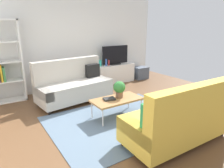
{
  "coord_description": "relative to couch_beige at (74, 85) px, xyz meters",
  "views": [
    {
      "loc": [
        -2.33,
        -3.23,
        1.95
      ],
      "look_at": [
        0.1,
        0.48,
        0.65
      ],
      "focal_mm": 32.31,
      "sensor_mm": 36.0,
      "label": 1
    }
  ],
  "objects": [
    {
      "name": "tv_console",
      "position": [
        1.92,
        0.91,
        -0.12
      ],
      "size": [
        1.4,
        0.44,
        0.64
      ],
      "primitive_type": "cube",
      "color": "silver",
      "rests_on": "ground_plane"
    },
    {
      "name": "bottle_1",
      "position": [
        1.64,
        0.87,
        0.29
      ],
      "size": [
        0.05,
        0.05,
        0.19
      ],
      "primitive_type": "cylinder",
      "color": "red",
      "rests_on": "tv_console"
    },
    {
      "name": "coffee_table",
      "position": [
        0.39,
        -1.42,
        -0.05
      ],
      "size": [
        1.1,
        0.56,
        0.42
      ],
      "color": "#9E7042",
      "rests_on": "ground_plane"
    },
    {
      "name": "table_book_0",
      "position": [
        0.22,
        -1.38,
        -0.0
      ],
      "size": [
        0.27,
        0.22,
        0.04
      ],
      "primitive_type": "cube",
      "rotation": [
        0.0,
        0.0,
        -0.2
      ],
      "color": "#262626",
      "rests_on": "coffee_table"
    },
    {
      "name": "tv",
      "position": [
        1.92,
        0.89,
        0.51
      ],
      "size": [
        1.0,
        0.2,
        0.64
      ],
      "color": "black",
      "rests_on": "tv_console"
    },
    {
      "name": "potted_plant",
      "position": [
        0.48,
        -1.38,
        0.19
      ],
      "size": [
        0.26,
        0.26,
        0.37
      ],
      "color": "brown",
      "rests_on": "coffee_table"
    },
    {
      "name": "vase_0",
      "position": [
        1.34,
        0.96,
        0.3
      ],
      "size": [
        0.14,
        0.14,
        0.19
      ],
      "primitive_type": "cylinder",
      "color": "#33B29E",
      "rests_on": "tv_console"
    },
    {
      "name": "couch_green",
      "position": [
        0.68,
        -2.84,
        0.01
      ],
      "size": [
        1.92,
        0.89,
        1.1
      ],
      "rotation": [
        0.0,
        0.0,
        -0.03
      ],
      "color": "gold",
      "rests_on": "ground_plane"
    },
    {
      "name": "area_rug",
      "position": [
        0.34,
        -1.62,
        -0.44
      ],
      "size": [
        2.9,
        2.2,
        0.01
      ],
      "primitive_type": "cube",
      "color": "slate",
      "rests_on": "ground_plane"
    },
    {
      "name": "storage_trunk",
      "position": [
        3.02,
        0.81,
        -0.22
      ],
      "size": [
        0.52,
        0.4,
        0.44
      ],
      "primitive_type": "cube",
      "color": "#4C5666",
      "rests_on": "ground_plane"
    },
    {
      "name": "bottle_0",
      "position": [
        1.53,
        0.87,
        0.32
      ],
      "size": [
        0.06,
        0.06,
        0.23
      ],
      "primitive_type": "cylinder",
      "color": "#3359B2",
      "rests_on": "tv_console"
    },
    {
      "name": "couch_beige",
      "position": [
        0.0,
        0.0,
        0.0
      ],
      "size": [
        1.99,
        1.06,
        1.1
      ],
      "rotation": [
        0.0,
        0.0,
        3.26
      ],
      "color": "#B2ADA3",
      "rests_on": "ground_plane"
    },
    {
      "name": "wall_far",
      "position": [
        0.39,
        1.25,
        1.01
      ],
      "size": [
        6.4,
        0.12,
        2.9
      ],
      "primitive_type": "cube",
      "color": "white",
      "rests_on": "ground_plane"
    },
    {
      "name": "ground_plane",
      "position": [
        0.39,
        -1.55,
        -0.44
      ],
      "size": [
        7.68,
        7.68,
        0.0
      ],
      "primitive_type": "plane",
      "color": "brown"
    }
  ]
}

